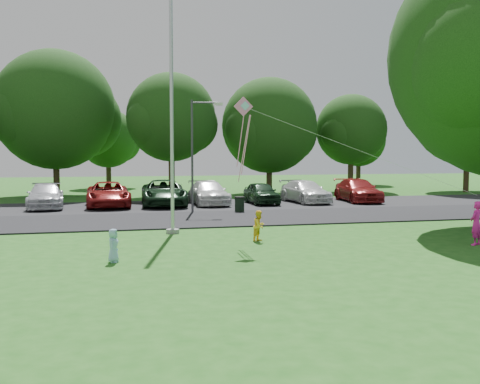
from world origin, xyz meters
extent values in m
plane|color=#1D5717|center=(0.00, 0.00, 0.00)|extent=(120.00, 120.00, 0.00)
cube|color=black|center=(0.00, 9.00, 0.03)|extent=(60.00, 6.00, 0.06)
cube|color=black|center=(0.00, 15.50, 0.03)|extent=(42.00, 7.00, 0.06)
cylinder|color=#B7BABF|center=(-3.50, 5.00, 5.00)|extent=(0.14, 0.14, 10.00)
cylinder|color=gray|center=(-3.50, 5.00, 0.08)|extent=(0.50, 0.50, 0.16)
cylinder|color=#3F3F44|center=(-1.74, 11.82, 2.87)|extent=(0.11, 0.11, 5.74)
cylinder|color=#3F3F44|center=(-1.08, 11.69, 5.60)|extent=(1.33, 0.33, 0.08)
cube|color=silver|center=(-0.42, 11.57, 5.53)|extent=(0.46, 0.29, 0.13)
cylinder|color=black|center=(0.64, 11.44, 0.39)|extent=(0.48, 0.48, 0.78)
cylinder|color=black|center=(0.64, 11.44, 0.80)|extent=(0.52, 0.52, 0.04)
cylinder|color=#332316|center=(-9.60, 25.24, 1.60)|extent=(0.44, 0.44, 3.19)
sphere|color=#12340E|center=(-9.60, 25.24, 6.17)|extent=(8.50, 8.50, 8.50)
sphere|color=#12340E|center=(-7.68, 26.09, 5.53)|extent=(5.53, 5.53, 5.53)
sphere|color=#12340E|center=(-11.30, 24.17, 5.74)|extent=(5.10, 5.10, 5.10)
cylinder|color=#332316|center=(-1.58, 22.90, 1.71)|extent=(0.44, 0.44, 3.43)
sphere|color=#12340E|center=(-1.58, 22.90, 5.62)|extent=(6.27, 6.27, 6.27)
sphere|color=#12340E|center=(-0.17, 23.53, 5.15)|extent=(4.07, 4.07, 4.07)
sphere|color=#12340E|center=(-2.84, 22.12, 5.31)|extent=(3.76, 3.76, 3.76)
cylinder|color=#332316|center=(6.03, 24.17, 1.33)|extent=(0.44, 0.44, 2.66)
sphere|color=#12340E|center=(6.03, 24.17, 5.20)|extent=(7.27, 7.27, 7.27)
sphere|color=#12340E|center=(7.66, 24.89, 4.66)|extent=(4.72, 4.72, 4.72)
sphere|color=#12340E|center=(4.57, 23.26, 4.84)|extent=(4.36, 4.36, 4.36)
cylinder|color=#332316|center=(13.12, 24.89, 1.51)|extent=(0.44, 0.44, 3.02)
sphere|color=#12340E|center=(13.12, 24.89, 5.00)|extent=(5.67, 5.67, 5.67)
sphere|color=#12340E|center=(14.39, 25.46, 4.58)|extent=(3.68, 3.68, 3.68)
sphere|color=#12340E|center=(11.98, 24.18, 4.72)|extent=(3.40, 3.40, 3.40)
cylinder|color=#332316|center=(21.92, 22.25, 1.71)|extent=(0.44, 0.44, 3.42)
sphere|color=#12340E|center=(21.92, 22.25, 6.49)|extent=(8.77, 8.77, 8.77)
sphere|color=#12340E|center=(20.17, 21.15, 6.06)|extent=(5.26, 5.26, 5.26)
cylinder|color=#332316|center=(-6.00, 34.00, 1.30)|extent=(0.44, 0.44, 2.60)
sphere|color=#12340E|center=(-6.00, 34.00, 4.42)|extent=(5.20, 5.20, 5.20)
sphere|color=#12340E|center=(-4.83, 34.52, 4.03)|extent=(3.38, 3.38, 3.38)
sphere|color=#12340E|center=(-7.04, 33.35, 4.16)|extent=(3.12, 3.12, 3.12)
cylinder|color=#332316|center=(18.00, 33.50, 1.30)|extent=(0.44, 0.44, 2.60)
sphere|color=#12340E|center=(18.00, 33.50, 4.42)|extent=(5.20, 5.20, 5.20)
sphere|color=#12340E|center=(19.17, 34.02, 4.03)|extent=(3.38, 3.38, 3.38)
sphere|color=#12340E|center=(16.96, 32.85, 4.16)|extent=(3.12, 3.12, 3.12)
imported|color=silver|center=(-9.26, 15.60, 0.73)|extent=(2.24, 4.73, 1.33)
imported|color=maroon|center=(-5.94, 15.59, 0.76)|extent=(2.50, 5.12, 1.40)
imported|color=black|center=(-2.84, 15.57, 0.80)|extent=(2.68, 5.42, 1.48)
imported|color=silver|center=(-0.21, 15.69, 0.74)|extent=(2.04, 4.74, 1.36)
imported|color=black|center=(2.93, 15.40, 0.70)|extent=(1.55, 3.80, 1.29)
imported|color=silver|center=(5.78, 15.60, 0.73)|extent=(2.26, 4.74, 1.33)
imported|color=maroon|center=(9.19, 15.44, 0.76)|extent=(2.42, 4.97, 1.39)
imported|color=#F620A4|center=(5.91, 0.00, 0.73)|extent=(0.63, 0.56, 1.45)
imported|color=yellow|center=(-0.80, 2.47, 0.53)|extent=(0.65, 0.64, 1.06)
imported|color=#8EBDDA|center=(-5.70, -0.11, 0.47)|extent=(0.40, 0.52, 0.94)
cube|color=pink|center=(-1.48, 1.99, 4.55)|extent=(0.64, 0.05, 0.64)
cube|color=#8CC6E5|center=(-1.43, 1.96, 4.57)|extent=(0.31, 0.04, 0.31)
cylinder|color=white|center=(2.21, 1.00, 3.10)|extent=(7.40, 2.00, 2.91)
cylinder|color=pink|center=(-1.58, 1.99, 3.44)|extent=(0.21, 0.27, 1.71)
cylinder|color=pink|center=(-1.38, 2.04, 3.30)|extent=(0.24, 0.45, 1.96)
cylinder|color=pink|center=(-1.48, 1.91, 3.17)|extent=(0.26, 0.66, 2.18)
camera|label=1|loc=(-5.70, -15.12, 2.98)|focal=40.00mm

